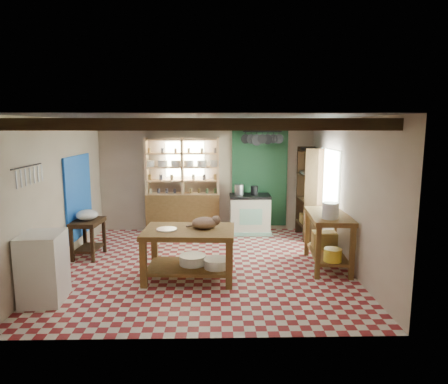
{
  "coord_description": "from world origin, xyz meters",
  "views": [
    {
      "loc": [
        0.21,
        -6.84,
        2.46
      ],
      "look_at": [
        0.36,
        0.3,
        1.28
      ],
      "focal_mm": 32.0,
      "sensor_mm": 36.0,
      "label": 1
    }
  ],
  "objects_px": {
    "right_counter": "(328,240)",
    "stove": "(250,214)",
    "work_table": "(189,254)",
    "white_cabinet": "(43,268)",
    "cat": "(205,223)",
    "prep_table": "(88,238)"
  },
  "relations": [
    {
      "from": "right_counter",
      "to": "cat",
      "type": "bearing_deg",
      "value": -163.21
    },
    {
      "from": "right_counter",
      "to": "work_table",
      "type": "bearing_deg",
      "value": -163.62
    },
    {
      "from": "work_table",
      "to": "stove",
      "type": "bearing_deg",
      "value": 69.31
    },
    {
      "from": "right_counter",
      "to": "cat",
      "type": "xyz_separation_m",
      "value": [
        -2.15,
        -0.46,
        0.44
      ]
    },
    {
      "from": "stove",
      "to": "prep_table",
      "type": "height_order",
      "value": "stove"
    },
    {
      "from": "cat",
      "to": "stove",
      "type": "bearing_deg",
      "value": 63.6
    },
    {
      "from": "work_table",
      "to": "prep_table",
      "type": "height_order",
      "value": "work_table"
    },
    {
      "from": "prep_table",
      "to": "cat",
      "type": "xyz_separation_m",
      "value": [
        2.23,
        -1.08,
        0.56
      ]
    },
    {
      "from": "prep_table",
      "to": "right_counter",
      "type": "distance_m",
      "value": 4.43
    },
    {
      "from": "right_counter",
      "to": "white_cabinet",
      "type": "bearing_deg",
      "value": -158.66
    },
    {
      "from": "cat",
      "to": "work_table",
      "type": "bearing_deg",
      "value": -178.69
    },
    {
      "from": "prep_table",
      "to": "work_table",
      "type": "bearing_deg",
      "value": -25.16
    },
    {
      "from": "prep_table",
      "to": "white_cabinet",
      "type": "xyz_separation_m",
      "value": [
        -0.02,
        -1.94,
        0.13
      ]
    },
    {
      "from": "prep_table",
      "to": "cat",
      "type": "height_order",
      "value": "cat"
    },
    {
      "from": "white_cabinet",
      "to": "right_counter",
      "type": "bearing_deg",
      "value": 12.36
    },
    {
      "from": "work_table",
      "to": "white_cabinet",
      "type": "height_order",
      "value": "white_cabinet"
    },
    {
      "from": "right_counter",
      "to": "cat",
      "type": "distance_m",
      "value": 2.24
    },
    {
      "from": "prep_table",
      "to": "white_cabinet",
      "type": "relative_size",
      "value": 0.73
    },
    {
      "from": "right_counter",
      "to": "stove",
      "type": "bearing_deg",
      "value": 122.26
    },
    {
      "from": "prep_table",
      "to": "cat",
      "type": "distance_m",
      "value": 2.54
    },
    {
      "from": "white_cabinet",
      "to": "cat",
      "type": "distance_m",
      "value": 2.45
    },
    {
      "from": "cat",
      "to": "prep_table",
      "type": "bearing_deg",
      "value": 147.29
    }
  ]
}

